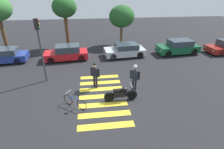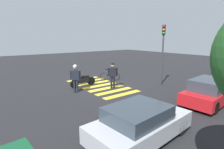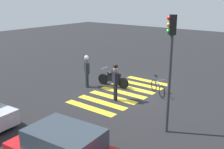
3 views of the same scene
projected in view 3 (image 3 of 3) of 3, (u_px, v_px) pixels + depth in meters
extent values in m
plane|color=#232326|center=(123.00, 93.00, 15.03)|extent=(60.00, 60.00, 0.00)
cylinder|color=black|center=(103.00, 79.00, 16.42)|extent=(0.63, 0.17, 0.62)
cylinder|color=black|center=(123.00, 83.00, 15.63)|extent=(0.63, 0.17, 0.62)
cube|color=black|center=(114.00, 78.00, 15.94)|extent=(0.81, 0.32, 0.36)
ellipsoid|color=black|center=(110.00, 73.00, 16.00)|extent=(0.49, 0.26, 0.24)
cube|color=black|center=(117.00, 75.00, 15.77)|extent=(0.45, 0.26, 0.12)
cylinder|color=#A5A5AD|center=(104.00, 68.00, 16.18)|extent=(0.07, 0.62, 0.04)
torus|color=black|center=(162.00, 92.00, 14.20)|extent=(0.56, 0.43, 0.66)
torus|color=black|center=(154.00, 86.00, 15.14)|extent=(0.56, 0.43, 0.66)
cylinder|color=#1E4C8C|center=(158.00, 84.00, 14.59)|extent=(0.66, 0.50, 0.04)
cylinder|color=#1E4C8C|center=(156.00, 79.00, 14.83)|extent=(0.04, 0.04, 0.34)
cube|color=black|center=(156.00, 76.00, 14.78)|extent=(0.22, 0.20, 0.06)
cylinder|color=#99999E|center=(162.00, 80.00, 14.13)|extent=(0.30, 0.39, 0.03)
cylinder|color=#1E232D|center=(87.00, 80.00, 15.75)|extent=(0.14, 0.14, 0.87)
cylinder|color=#1E232D|center=(87.00, 79.00, 15.91)|extent=(0.14, 0.14, 0.87)
cube|color=#1E232D|center=(87.00, 67.00, 15.62)|extent=(0.54, 0.44, 0.62)
sphere|color=#8C664C|center=(87.00, 59.00, 15.49)|extent=(0.24, 0.24, 0.24)
cylinder|color=#1E232D|center=(88.00, 69.00, 15.35)|extent=(0.09, 0.09, 0.59)
cylinder|color=#1E232D|center=(85.00, 66.00, 15.90)|extent=(0.09, 0.09, 0.59)
sphere|color=white|center=(86.00, 57.00, 15.46)|extent=(0.25, 0.25, 0.25)
cylinder|color=black|center=(115.00, 91.00, 13.90)|extent=(0.14, 0.14, 0.88)
cylinder|color=black|center=(116.00, 93.00, 13.74)|extent=(0.14, 0.14, 0.88)
cube|color=black|center=(115.00, 78.00, 13.61)|extent=(0.54, 0.45, 0.63)
sphere|color=tan|center=(116.00, 69.00, 13.48)|extent=(0.24, 0.24, 0.24)
cylinder|color=black|center=(114.00, 76.00, 13.89)|extent=(0.09, 0.09, 0.59)
cylinder|color=black|center=(118.00, 79.00, 13.33)|extent=(0.09, 0.09, 0.59)
sphere|color=black|center=(116.00, 66.00, 13.45)|extent=(0.25, 0.25, 0.25)
cube|color=yellow|center=(148.00, 81.00, 17.09)|extent=(2.92, 0.45, 0.01)
cube|color=yellow|center=(140.00, 84.00, 16.40)|extent=(2.92, 0.45, 0.01)
cube|color=yellow|center=(132.00, 88.00, 15.72)|extent=(2.92, 0.45, 0.01)
cube|color=yellow|center=(123.00, 93.00, 15.03)|extent=(2.92, 0.45, 0.01)
cube|color=yellow|center=(113.00, 97.00, 14.35)|extent=(2.92, 0.45, 0.01)
cube|color=yellow|center=(102.00, 102.00, 13.66)|extent=(2.92, 0.45, 0.01)
cube|color=yellow|center=(90.00, 108.00, 12.98)|extent=(2.92, 0.45, 0.01)
cylinder|color=black|center=(55.00, 141.00, 9.43)|extent=(0.64, 0.27, 0.63)
cube|color=#333D47|center=(65.00, 139.00, 8.01)|extent=(2.27, 1.67, 0.60)
cylinder|color=black|center=(8.00, 117.00, 11.24)|extent=(0.66, 0.27, 0.64)
cube|color=#F2EDCC|center=(12.00, 117.00, 10.68)|extent=(0.10, 0.21, 0.12)
cylinder|color=#38383D|center=(169.00, 86.00, 10.20)|extent=(0.12, 0.12, 3.79)
cube|color=black|center=(173.00, 25.00, 9.58)|extent=(0.33, 0.33, 0.70)
sphere|color=red|center=(169.00, 18.00, 9.52)|extent=(0.16, 0.16, 0.16)
sphere|color=orange|center=(169.00, 25.00, 9.58)|extent=(0.16, 0.16, 0.16)
sphere|color=green|center=(169.00, 31.00, 9.65)|extent=(0.16, 0.16, 0.16)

